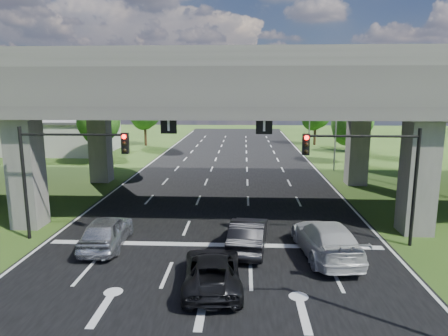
# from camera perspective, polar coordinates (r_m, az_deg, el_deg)

# --- Properties ---
(ground) EXTENTS (160.00, 160.00, 0.00)m
(ground) POSITION_cam_1_polar(r_m,az_deg,el_deg) (17.64, -2.23, -15.18)
(ground) COLOR #2C4A17
(ground) RESTS_ON ground
(road) EXTENTS (18.00, 120.00, 0.03)m
(road) POSITION_cam_1_polar(r_m,az_deg,el_deg) (26.96, -0.35, -5.84)
(road) COLOR black
(road) RESTS_ON ground
(overpass) EXTENTS (80.00, 15.00, 10.00)m
(overpass) POSITION_cam_1_polar(r_m,az_deg,el_deg) (27.83, -0.13, 11.18)
(overpass) COLOR #3E3B39
(overpass) RESTS_ON ground
(warehouse) EXTENTS (20.00, 10.00, 4.00)m
(warehouse) POSITION_cam_1_polar(r_m,az_deg,el_deg) (58.02, -25.46, 4.06)
(warehouse) COLOR #9E9E99
(warehouse) RESTS_ON ground
(signal_right) EXTENTS (5.76, 0.54, 6.00)m
(signal_right) POSITION_cam_1_polar(r_m,az_deg,el_deg) (21.04, 20.45, 0.42)
(signal_right) COLOR black
(signal_right) RESTS_ON ground
(signal_left) EXTENTS (5.76, 0.54, 6.00)m
(signal_left) POSITION_cam_1_polar(r_m,az_deg,el_deg) (22.09, -22.01, 0.78)
(signal_left) COLOR black
(signal_left) RESTS_ON ground
(streetlight_far) EXTENTS (3.38, 0.25, 10.00)m
(streetlight_far) POSITION_cam_1_polar(r_m,az_deg,el_deg) (40.77, 15.25, 7.76)
(streetlight_far) COLOR gray
(streetlight_far) RESTS_ON ground
(streetlight_beyond) EXTENTS (3.38, 0.25, 10.00)m
(streetlight_beyond) POSITION_cam_1_polar(r_m,az_deg,el_deg) (56.49, 11.80, 8.64)
(streetlight_beyond) COLOR gray
(streetlight_beyond) RESTS_ON ground
(tree_left_near) EXTENTS (4.50, 4.50, 7.80)m
(tree_left_near) POSITION_cam_1_polar(r_m,az_deg,el_deg) (44.64, -17.45, 6.55)
(tree_left_near) COLOR black
(tree_left_near) RESTS_ON ground
(tree_left_mid) EXTENTS (3.91, 3.90, 6.76)m
(tree_left_mid) POSITION_cam_1_polar(r_m,az_deg,el_deg) (53.21, -17.50, 6.45)
(tree_left_mid) COLOR black
(tree_left_mid) RESTS_ON ground
(tree_left_far) EXTENTS (4.80, 4.80, 8.32)m
(tree_left_far) POSITION_cam_1_polar(r_m,az_deg,el_deg) (59.62, -11.24, 8.08)
(tree_left_far) COLOR black
(tree_left_far) RESTS_ON ground
(tree_right_near) EXTENTS (4.20, 4.20, 7.28)m
(tree_right_near) POSITION_cam_1_polar(r_m,az_deg,el_deg) (45.42, 17.75, 6.19)
(tree_right_near) COLOR black
(tree_right_near) RESTS_ON ground
(tree_right_mid) EXTENTS (3.91, 3.90, 6.76)m
(tree_right_mid) POSITION_cam_1_polar(r_m,az_deg,el_deg) (53.93, 18.68, 6.43)
(tree_right_mid) COLOR black
(tree_right_mid) RESTS_ON ground
(tree_right_far) EXTENTS (4.50, 4.50, 7.80)m
(tree_right_far) POSITION_cam_1_polar(r_m,az_deg,el_deg) (60.80, 13.02, 7.75)
(tree_right_far) COLOR black
(tree_right_far) RESTS_ON ground
(car_silver) EXTENTS (2.11, 4.78, 1.60)m
(car_silver) POSITION_cam_1_polar(r_m,az_deg,el_deg) (21.16, -16.40, -8.68)
(car_silver) COLOR silver
(car_silver) RESTS_ON road
(car_dark) EXTENTS (2.14, 4.89, 1.56)m
(car_dark) POSITION_cam_1_polar(r_m,az_deg,el_deg) (20.02, 3.50, -9.43)
(car_dark) COLOR black
(car_dark) RESTS_ON road
(car_white) EXTENTS (2.94, 5.96, 1.67)m
(car_white) POSITION_cam_1_polar(r_m,az_deg,el_deg) (19.83, 14.37, -9.80)
(car_white) COLOR #BDBDBD
(car_white) RESTS_ON road
(car_trailing) EXTENTS (2.60, 4.99, 1.34)m
(car_trailing) POSITION_cam_1_polar(r_m,az_deg,el_deg) (16.48, -1.67, -14.43)
(car_trailing) COLOR black
(car_trailing) RESTS_ON road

